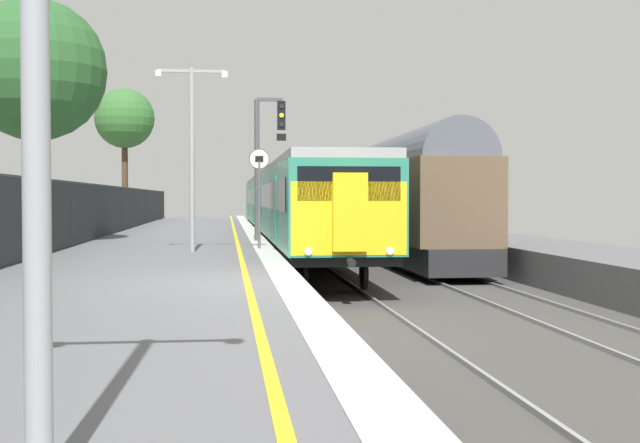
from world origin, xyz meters
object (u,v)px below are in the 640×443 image
commuter_train_at_platform (286,203)px  background_tree_right (124,120)px  signal_gantry (265,152)px  speed_limit_sign (259,186)px  platform_lamp_mid (192,142)px  background_tree_centre (34,74)px  freight_train_adjacent_track (332,196)px

commuter_train_at_platform → background_tree_right: size_ratio=4.82×
signal_gantry → speed_limit_sign: size_ratio=1.70×
commuter_train_at_platform → platform_lamp_mid: (-3.74, -15.94, 1.76)m
background_tree_centre → platform_lamp_mid: bearing=-42.0°
commuter_train_at_platform → background_tree_centre: bearing=-128.6°
commuter_train_at_platform → platform_lamp_mid: 16.47m
freight_train_adjacent_track → background_tree_right: (-13.29, 0.81, 4.79)m
speed_limit_sign → background_tree_centre: background_tree_centre is taller
platform_lamp_mid → speed_limit_sign: bearing=33.4°
background_tree_centre → freight_train_adjacent_track: bearing=62.7°
commuter_train_at_platform → speed_limit_sign: 14.82m
commuter_train_at_platform → speed_limit_sign: (-1.85, -14.69, 0.59)m
signal_gantry → background_tree_centre: (-7.51, -1.01, 2.42)m
background_tree_right → background_tree_centre: bearing=-89.3°
freight_train_adjacent_track → platform_lamp_mid: 30.87m
commuter_train_at_platform → background_tree_right: bearing=122.3°
background_tree_centre → background_tree_right: 25.96m
commuter_train_at_platform → freight_train_adjacent_track: bearing=73.9°
freight_train_adjacent_track → platform_lamp_mid: size_ratio=11.87×
freight_train_adjacent_track → signal_gantry: (-5.48, -24.12, 1.46)m
speed_limit_sign → background_tree_centre: 8.73m
freight_train_adjacent_track → speed_limit_sign: size_ratio=20.56×
commuter_train_at_platform → background_tree_centre: (-8.98, -11.23, 4.26)m
commuter_train_at_platform → platform_lamp_mid: bearing=-103.2°
signal_gantry → speed_limit_sign: (-0.37, -4.47, -1.25)m
speed_limit_sign → freight_train_adjacent_track: bearing=78.4°
freight_train_adjacent_track → speed_limit_sign: bearing=-101.6°
background_tree_right → signal_gantry: bearing=-72.6°
signal_gantry → platform_lamp_mid: bearing=-111.6°
signal_gantry → background_tree_right: bearing=107.4°
freight_train_adjacent_track → speed_limit_sign: (-5.85, -28.59, 0.21)m
background_tree_right → commuter_train_at_platform: bearing=-57.7°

